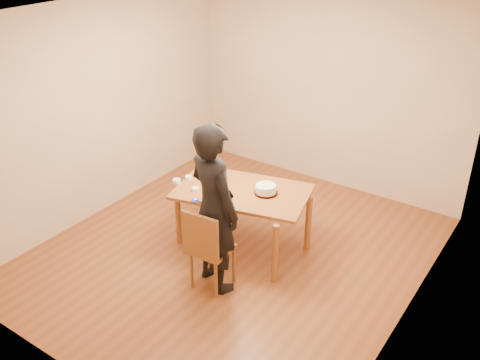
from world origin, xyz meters
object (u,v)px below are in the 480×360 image
Objects in this scene: dining_chair at (212,249)px; cake_plate at (266,193)px; cake at (266,189)px; dining_table at (243,192)px; person at (214,208)px.

cake_plate is at bearing 79.13° from dining_chair.
dining_chair is at bearing -96.99° from cake_plate.
dining_chair is 1.59× the size of cake.
cake_plate reaches higher than dining_table.
dining_table reaches higher than dining_chair.
cake_plate is 0.14× the size of person.
dining_table is 0.77m from person.
cake is (0.00, 0.00, 0.05)m from cake_plate.
cake_plate is 0.05m from cake.
dining_table is at bearing -60.11° from person.
cake reaches higher than dining_table.
dining_table is 0.27m from cake_plate.
dining_table is 0.81× the size of person.
dining_chair is 1.44× the size of cake_plate.
person is (0.00, 0.05, 0.46)m from dining_chair.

